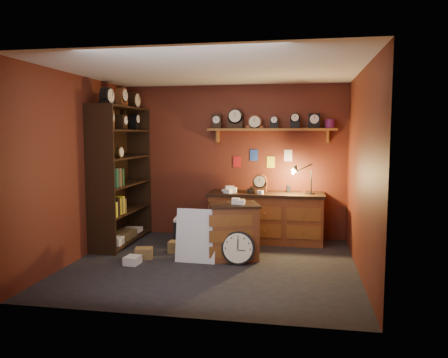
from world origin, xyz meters
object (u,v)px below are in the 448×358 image
at_px(workbench, 266,214).
at_px(low_cabinet, 234,229).
at_px(big_round_clock, 238,248).
at_px(shelving_unit, 119,169).

xyz_separation_m(workbench, low_cabinet, (-0.40, -1.07, -0.03)).
height_order(workbench, low_cabinet, workbench).
bearing_deg(workbench, big_round_clock, -101.57).
relative_size(workbench, big_round_clock, 4.10).
height_order(low_cabinet, big_round_clock, low_cabinet).
relative_size(shelving_unit, workbench, 1.31).
bearing_deg(workbench, low_cabinet, -110.27).
height_order(shelving_unit, big_round_clock, shelving_unit).
bearing_deg(low_cabinet, big_round_clock, -86.85).
height_order(shelving_unit, workbench, shelving_unit).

